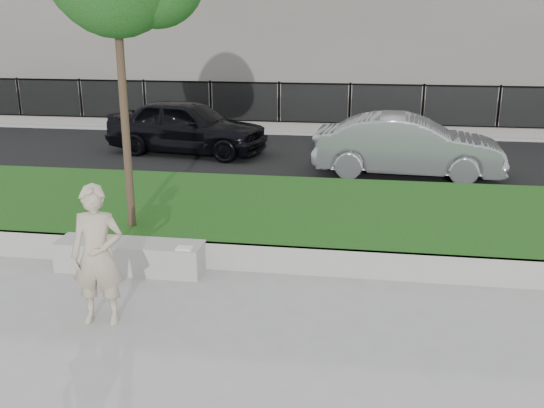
% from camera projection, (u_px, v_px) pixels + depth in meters
% --- Properties ---
extents(ground, '(90.00, 90.00, 0.00)m').
position_uv_depth(ground, '(192.00, 300.00, 7.79)').
color(ground, gray).
rests_on(ground, ground).
extents(grass_bank, '(34.00, 4.00, 0.40)m').
position_uv_depth(grass_bank, '(239.00, 214.00, 10.57)').
color(grass_bank, black).
rests_on(grass_bank, ground).
extents(grass_kerb, '(34.00, 0.08, 0.40)m').
position_uv_depth(grass_kerb, '(211.00, 255.00, 8.72)').
color(grass_kerb, gray).
rests_on(grass_kerb, ground).
extents(street, '(34.00, 7.00, 0.04)m').
position_uv_depth(street, '(282.00, 157.00, 15.82)').
color(street, black).
rests_on(street, ground).
extents(far_pavement, '(34.00, 3.00, 0.12)m').
position_uv_depth(far_pavement, '(301.00, 127.00, 20.06)').
color(far_pavement, gray).
rests_on(far_pavement, ground).
extents(iron_fence, '(32.00, 0.30, 1.50)m').
position_uv_depth(iron_fence, '(298.00, 117.00, 18.97)').
color(iron_fence, slate).
rests_on(iron_fence, far_pavement).
extents(stone_bench, '(2.11, 0.53, 0.43)m').
position_uv_depth(stone_bench, '(130.00, 256.00, 8.65)').
color(stone_bench, gray).
rests_on(stone_bench, ground).
extents(man, '(0.66, 0.48, 1.68)m').
position_uv_depth(man, '(98.00, 255.00, 7.00)').
color(man, '#BAA98F').
rests_on(man, ground).
extents(book, '(0.22, 0.16, 0.02)m').
position_uv_depth(book, '(184.00, 248.00, 8.32)').
color(book, white).
rests_on(book, stone_bench).
extents(car_dark, '(4.45, 2.37, 1.44)m').
position_uv_depth(car_dark, '(187.00, 126.00, 15.94)').
color(car_dark, black).
rests_on(car_dark, street).
extents(car_silver, '(4.26, 1.69, 1.38)m').
position_uv_depth(car_silver, '(408.00, 146.00, 13.64)').
color(car_silver, gray).
rests_on(car_silver, street).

